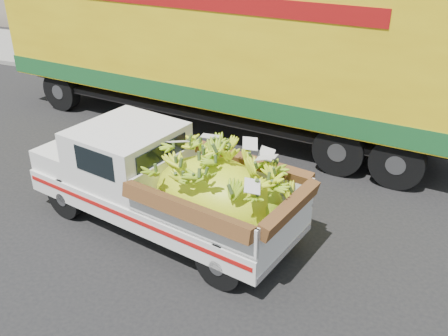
% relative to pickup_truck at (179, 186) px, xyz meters
% --- Properties ---
extents(ground, '(100.00, 100.00, 0.00)m').
position_rel_pickup_truck_xyz_m(ground, '(-2.12, 0.17, -0.92)').
color(ground, black).
rests_on(ground, ground).
extents(curb, '(60.00, 0.25, 0.15)m').
position_rel_pickup_truck_xyz_m(curb, '(-2.12, 7.11, -0.85)').
color(curb, gray).
rests_on(curb, ground).
extents(sidewalk, '(60.00, 4.00, 0.14)m').
position_rel_pickup_truck_xyz_m(sidewalk, '(-2.12, 9.21, -0.85)').
color(sidewalk, gray).
rests_on(sidewalk, ground).
extents(pickup_truck, '(5.14, 2.69, 1.71)m').
position_rel_pickup_truck_xyz_m(pickup_truck, '(0.00, 0.00, 0.00)').
color(pickup_truck, black).
rests_on(pickup_truck, ground).
extents(semi_trailer, '(12.04, 3.74, 3.80)m').
position_rel_pickup_truck_xyz_m(semi_trailer, '(-1.29, 4.65, 1.20)').
color(semi_trailer, black).
rests_on(semi_trailer, ground).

